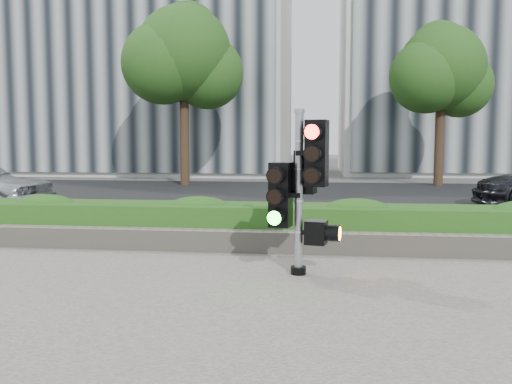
% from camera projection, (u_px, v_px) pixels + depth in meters
% --- Properties ---
extents(ground, '(120.00, 120.00, 0.00)m').
position_uv_depth(ground, '(247.00, 285.00, 6.77)').
color(ground, '#51514C').
rests_on(ground, ground).
extents(sidewalk, '(16.00, 11.00, 0.03)m').
position_uv_depth(sidewalk, '(205.00, 367.00, 4.30)').
color(sidewalk, '#9E9389').
rests_on(sidewalk, ground).
extents(road, '(60.00, 13.00, 0.02)m').
position_uv_depth(road, '(291.00, 199.00, 16.65)').
color(road, black).
rests_on(road, ground).
extents(curb, '(60.00, 0.25, 0.12)m').
position_uv_depth(curb, '(271.00, 236.00, 9.88)').
color(curb, gray).
rests_on(curb, ground).
extents(stone_wall, '(12.00, 0.32, 0.34)m').
position_uv_depth(stone_wall, '(264.00, 241.00, 8.63)').
color(stone_wall, gray).
rests_on(stone_wall, sidewalk).
extents(hedge, '(12.00, 1.00, 0.68)m').
position_uv_depth(hedge, '(268.00, 225.00, 9.26)').
color(hedge, '#488A2A').
rests_on(hedge, sidewalk).
extents(building_left, '(16.00, 9.00, 15.00)m').
position_uv_depth(building_left, '(142.00, 36.00, 29.85)').
color(building_left, '#B7B7B2').
rests_on(building_left, ground).
extents(building_right, '(18.00, 10.00, 12.00)m').
position_uv_depth(building_right, '(508.00, 63.00, 29.59)').
color(building_right, '#B7B7B2').
rests_on(building_right, ground).
extents(tree_left, '(4.61, 4.03, 7.34)m').
position_uv_depth(tree_left, '(183.00, 57.00, 21.21)').
color(tree_left, black).
rests_on(tree_left, ground).
extents(tree_right, '(4.10, 3.58, 6.53)m').
position_uv_depth(tree_right, '(441.00, 71.00, 21.05)').
color(tree_right, black).
rests_on(tree_right, ground).
extents(traffic_signal, '(0.79, 0.62, 2.19)m').
position_uv_depth(traffic_signal, '(302.00, 184.00, 7.13)').
color(traffic_signal, black).
rests_on(traffic_signal, sidewalk).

